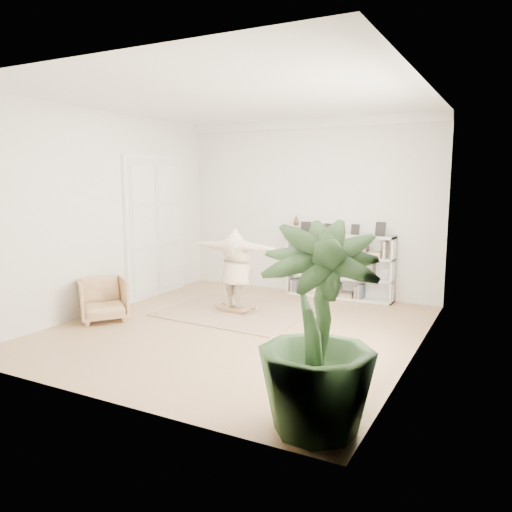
{
  "coord_description": "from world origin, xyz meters",
  "views": [
    {
      "loc": [
        3.88,
        -6.78,
        2.38
      ],
      "look_at": [
        0.11,
        0.4,
        1.14
      ],
      "focal_mm": 35.0,
      "sensor_mm": 36.0,
      "label": 1
    }
  ],
  "objects_px": {
    "armchair": "(103,299)",
    "person": "(236,266)",
    "houseplant": "(317,330)",
    "rocker_board": "(236,309)",
    "bookshelf": "(339,267)"
  },
  "relations": [
    {
      "from": "armchair",
      "to": "person",
      "type": "xyz_separation_m",
      "value": [
        1.78,
        1.48,
        0.48
      ]
    },
    {
      "from": "person",
      "to": "houseplant",
      "type": "xyz_separation_m",
      "value": [
        2.82,
        -3.37,
        0.15
      ]
    },
    {
      "from": "person",
      "to": "rocker_board",
      "type": "bearing_deg",
      "value": 119.29
    },
    {
      "from": "person",
      "to": "armchair",
      "type": "bearing_deg",
      "value": 42.39
    },
    {
      "from": "bookshelf",
      "to": "houseplant",
      "type": "height_order",
      "value": "houseplant"
    },
    {
      "from": "person",
      "to": "bookshelf",
      "type": "bearing_deg",
      "value": -119.73
    },
    {
      "from": "bookshelf",
      "to": "rocker_board",
      "type": "height_order",
      "value": "bookshelf"
    },
    {
      "from": "bookshelf",
      "to": "rocker_board",
      "type": "relative_size",
      "value": 4.19
    },
    {
      "from": "armchair",
      "to": "houseplant",
      "type": "height_order",
      "value": "houseplant"
    },
    {
      "from": "armchair",
      "to": "houseplant",
      "type": "xyz_separation_m",
      "value": [
        4.6,
        -1.89,
        0.64
      ]
    },
    {
      "from": "bookshelf",
      "to": "person",
      "type": "bearing_deg",
      "value": -122.46
    },
    {
      "from": "bookshelf",
      "to": "rocker_board",
      "type": "xyz_separation_m",
      "value": [
        -1.26,
        -1.99,
        -0.57
      ]
    },
    {
      "from": "bookshelf",
      "to": "rocker_board",
      "type": "bearing_deg",
      "value": -122.46
    },
    {
      "from": "houseplant",
      "to": "bookshelf",
      "type": "bearing_deg",
      "value": 106.21
    },
    {
      "from": "person",
      "to": "houseplant",
      "type": "relative_size",
      "value": 0.88
    }
  ]
}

